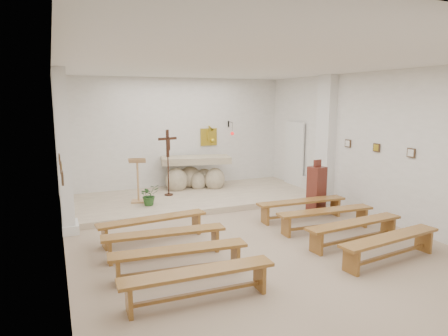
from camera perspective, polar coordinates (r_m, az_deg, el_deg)
name	(u,v)px	position (r m, az deg, el deg)	size (l,w,h in m)	color
ground	(249,240)	(8.35, 3.53, -10.21)	(7.00, 10.00, 0.00)	tan
wall_left	(60,167)	(7.08, -22.44, 0.07)	(0.02, 10.00, 3.50)	white
wall_right	(384,147)	(9.99, 21.84, 2.76)	(0.02, 10.00, 3.50)	white
wall_back	(177,135)	(12.54, -6.74, 4.71)	(7.00, 0.02, 3.50)	white
ceiling	(250,65)	(7.87, 3.80, 14.43)	(7.00, 10.00, 0.02)	silver
sanctuary_platform	(193,198)	(11.42, -4.43, -4.29)	(6.98, 3.00, 0.15)	beige
pilaster_left	(64,152)	(9.06, -21.93, 2.10)	(0.26, 0.55, 3.50)	white
pilaster_right	(326,140)	(11.40, 14.30, 3.96)	(0.26, 0.55, 3.50)	white
gold_wall_relief	(209,137)	(12.86, -2.20, 4.45)	(0.55, 0.04, 0.55)	gold
sanctuary_lamp	(232,132)	(12.89, 1.12, 5.18)	(0.11, 0.36, 0.44)	black
station_frame_left_front	(62,178)	(6.29, -22.09, -1.32)	(0.03, 0.20, 0.20)	#46311F
station_frame_left_mid	(61,167)	(7.28, -22.30, 0.10)	(0.03, 0.20, 0.20)	#46311F
station_frame_left_rear	(59,159)	(8.27, -22.45, 1.18)	(0.03, 0.20, 0.20)	#46311F
station_frame_right_front	(411,153)	(9.43, 25.17, 1.97)	(0.03, 0.20, 0.20)	#46311F
station_frame_right_mid	(376,148)	(10.12, 20.95, 2.73)	(0.03, 0.20, 0.20)	#46311F
station_frame_right_rear	(348,143)	(10.85, 17.28, 3.38)	(0.03, 0.20, 0.20)	#46311F
radiator_left	(64,212)	(10.03, -21.85, -5.84)	(0.10, 0.85, 0.52)	silver
radiator_right	(310,187)	(12.22, 12.24, -2.61)	(0.10, 0.85, 0.52)	silver
altar	(195,175)	(12.26, -4.13, -0.98)	(2.19, 1.21, 1.07)	beige
lectern	(138,180)	(10.76, -12.21, -1.62)	(0.51, 0.46, 1.24)	tan
crucifix_stand	(168,158)	(11.30, -8.01, 1.46)	(0.56, 0.25, 1.87)	#321710
potted_plant	(149,195)	(10.47, -10.64, -3.80)	(0.48, 0.42, 0.54)	#275220
donation_pedestal	(316,189)	(10.44, 13.07, -2.94)	(0.43, 0.43, 1.35)	#5C231A
bench_left_front	(153,223)	(8.33, -10.13, -7.79)	(2.27, 0.58, 0.48)	olive
bench_right_front	(302,205)	(9.75, 11.03, -5.21)	(2.26, 0.45, 0.48)	olive
bench_left_second	(165,237)	(7.49, -8.49, -9.79)	(2.27, 0.53, 0.48)	olive
bench_right_second	(326,215)	(9.04, 14.31, -6.54)	(2.27, 0.49, 0.48)	olive
bench_left_third	(179,255)	(6.66, -6.42, -12.28)	(2.27, 0.55, 0.48)	olive
bench_right_third	(355,227)	(8.37, 18.15, -8.06)	(2.27, 0.55, 0.48)	olive
bench_left_fourth	(198,278)	(5.87, -3.71, -15.44)	(2.26, 0.43, 0.48)	olive
bench_right_fourth	(390,242)	(7.75, 22.68, -9.79)	(2.28, 0.63, 0.48)	olive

